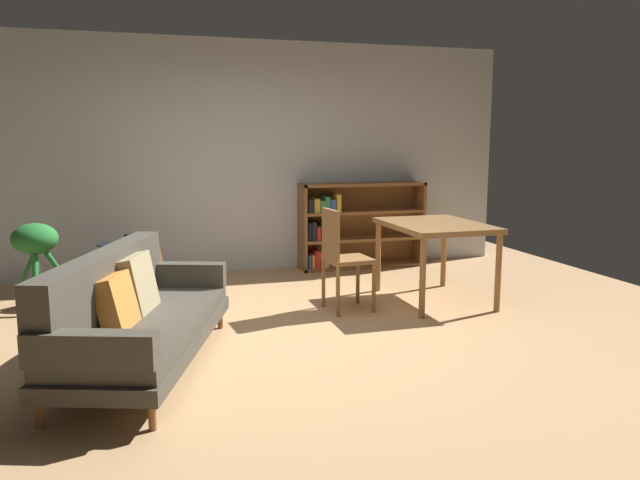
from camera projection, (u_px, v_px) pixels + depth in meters
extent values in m
plane|color=tan|center=(284.00, 339.00, 4.90)|extent=(8.16, 8.16, 0.00)
cube|color=silver|center=(231.00, 158.00, 7.24)|extent=(6.80, 0.10, 2.70)
cylinder|color=brown|center=(220.00, 319.00, 5.16)|extent=(0.04, 0.04, 0.16)
cylinder|color=brown|center=(152.00, 416.00, 3.35)|extent=(0.04, 0.04, 0.16)
cylinder|color=brown|center=(146.00, 318.00, 5.19)|extent=(0.04, 0.04, 0.16)
cylinder|color=brown|center=(39.00, 414.00, 3.37)|extent=(0.04, 0.04, 0.16)
cube|color=#474238|center=(148.00, 339.00, 4.25)|extent=(1.35, 2.13, 0.10)
cube|color=#474238|center=(147.00, 325.00, 4.23)|extent=(1.29, 2.05, 0.10)
cube|color=#474238|center=(104.00, 285.00, 4.20)|extent=(0.79, 1.88, 0.45)
cube|color=#474238|center=(182.00, 275.00, 5.12)|extent=(0.72, 0.36, 0.20)
cube|color=#474238|center=(91.00, 350.00, 3.29)|extent=(0.72, 0.36, 0.20)
cube|color=orange|center=(117.00, 302.00, 4.01)|extent=(0.31, 0.40, 0.38)
cube|color=tan|center=(137.00, 284.00, 4.40)|extent=(0.33, 0.46, 0.43)
cube|color=brown|center=(141.00, 266.00, 6.44)|extent=(0.38, 0.04, 0.52)
cube|color=brown|center=(142.00, 293.00, 5.32)|extent=(0.38, 0.04, 0.52)
cube|color=brown|center=(142.00, 283.00, 5.89)|extent=(0.38, 1.18, 0.04)
cube|color=brown|center=(140.00, 253.00, 5.84)|extent=(0.38, 1.22, 0.04)
cube|color=brown|center=(143.00, 302.00, 5.92)|extent=(0.38, 1.18, 0.04)
cube|color=silver|center=(136.00, 249.00, 5.93)|extent=(0.27, 0.32, 0.02)
cube|color=black|center=(111.00, 246.00, 5.88)|extent=(0.25, 0.31, 0.07)
cylinder|color=black|center=(134.00, 246.00, 5.52)|extent=(0.16, 0.16, 0.22)
cylinder|color=slate|center=(134.00, 241.00, 5.51)|extent=(0.09, 0.09, 0.01)
cylinder|color=brown|center=(39.00, 297.00, 5.81)|extent=(0.28, 0.28, 0.19)
cylinder|color=#287A33|center=(52.00, 261.00, 5.79)|extent=(0.32, 0.05, 0.51)
cylinder|color=#287A33|center=(38.00, 268.00, 5.84)|extent=(0.04, 0.19, 0.35)
cylinder|color=#287A33|center=(27.00, 269.00, 5.76)|extent=(0.20, 0.08, 0.38)
cylinder|color=#287A33|center=(35.00, 263.00, 5.63)|extent=(0.07, 0.30, 0.54)
ellipsoid|color=#287A33|center=(35.00, 239.00, 5.72)|extent=(0.41, 0.41, 0.29)
cylinder|color=olive|center=(378.00, 257.00, 6.40)|extent=(0.06, 0.06, 0.72)
cylinder|color=olive|center=(423.00, 278.00, 5.41)|extent=(0.06, 0.06, 0.72)
cylinder|color=olive|center=(444.00, 253.00, 6.61)|extent=(0.06, 0.06, 0.72)
cylinder|color=olive|center=(498.00, 273.00, 5.62)|extent=(0.06, 0.06, 0.72)
cube|color=olive|center=(435.00, 225.00, 5.95)|extent=(0.85, 1.15, 0.05)
cylinder|color=olive|center=(358.00, 280.00, 5.92)|extent=(0.04, 0.04, 0.45)
cylinder|color=olive|center=(374.00, 288.00, 5.61)|extent=(0.04, 0.04, 0.45)
cylinder|color=olive|center=(324.00, 284.00, 5.80)|extent=(0.04, 0.04, 0.45)
cylinder|color=olive|center=(338.00, 292.00, 5.48)|extent=(0.04, 0.04, 0.45)
cube|color=olive|center=(348.00, 260.00, 5.66)|extent=(0.42, 0.41, 0.04)
cube|color=olive|center=(331.00, 234.00, 5.56)|extent=(0.07, 0.34, 0.45)
cube|color=brown|center=(302.00, 228.00, 7.38)|extent=(0.04, 0.34, 1.04)
cube|color=brown|center=(419.00, 223.00, 7.80)|extent=(0.04, 0.34, 1.04)
cube|color=brown|center=(363.00, 184.00, 7.51)|extent=(1.55, 0.34, 0.04)
cube|color=brown|center=(362.00, 265.00, 7.67)|extent=(1.55, 0.34, 0.04)
cube|color=brown|center=(358.00, 224.00, 7.74)|extent=(1.52, 0.04, 1.04)
cube|color=brown|center=(362.00, 239.00, 7.62)|extent=(1.52, 0.33, 0.04)
cube|color=brown|center=(362.00, 212.00, 7.56)|extent=(1.52, 0.33, 0.04)
cube|color=#2D5199|center=(308.00, 261.00, 7.44)|extent=(0.04, 0.24, 0.16)
cube|color=orange|center=(311.00, 261.00, 7.45)|extent=(0.03, 0.25, 0.16)
cube|color=red|center=(315.00, 259.00, 7.47)|extent=(0.07, 0.27, 0.21)
cube|color=silver|center=(322.00, 258.00, 7.48)|extent=(0.07, 0.24, 0.22)
cube|color=gold|center=(326.00, 260.00, 7.50)|extent=(0.03, 0.22, 0.16)
cube|color=#993884|center=(330.00, 260.00, 7.51)|extent=(0.05, 0.23, 0.15)
cube|color=black|center=(308.00, 231.00, 7.37)|extent=(0.04, 0.21, 0.21)
cube|color=black|center=(312.00, 231.00, 7.40)|extent=(0.06, 0.26, 0.22)
cube|color=red|center=(316.00, 233.00, 7.41)|extent=(0.04, 0.25, 0.17)
cube|color=black|center=(319.00, 231.00, 7.43)|extent=(0.03, 0.28, 0.21)
cube|color=#337F47|center=(323.00, 233.00, 7.43)|extent=(0.04, 0.23, 0.14)
cube|color=orange|center=(327.00, 230.00, 7.45)|extent=(0.04, 0.24, 0.22)
cube|color=black|center=(308.00, 205.00, 7.34)|extent=(0.07, 0.28, 0.16)
cube|color=gold|center=(315.00, 205.00, 7.35)|extent=(0.07, 0.23, 0.16)
cube|color=#337F47|center=(320.00, 206.00, 7.38)|extent=(0.06, 0.28, 0.14)
cube|color=#337F47|center=(325.00, 204.00, 7.39)|extent=(0.05, 0.25, 0.19)
cube|color=#2D5199|center=(330.00, 205.00, 7.41)|extent=(0.07, 0.26, 0.15)
cube|color=gold|center=(336.00, 203.00, 7.43)|extent=(0.05, 0.28, 0.21)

